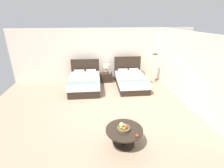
% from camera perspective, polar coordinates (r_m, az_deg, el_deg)
% --- Properties ---
extents(ground_plane, '(9.38, 10.24, 0.02)m').
position_cam_1_polar(ground_plane, '(6.13, 0.70, -8.63)').
color(ground_plane, '#9F856B').
extents(wall_back, '(9.38, 0.12, 2.67)m').
position_cam_1_polar(wall_back, '(8.76, -2.35, 10.20)').
color(wall_back, silver).
rests_on(wall_back, ground).
extents(wall_side_right, '(0.12, 5.84, 2.67)m').
position_cam_1_polar(wall_side_right, '(6.93, 24.71, 5.07)').
color(wall_side_right, silver).
rests_on(wall_side_right, ground).
extents(bed_near_window, '(1.45, 2.11, 1.20)m').
position_cam_1_polar(bed_near_window, '(7.74, -9.42, 0.52)').
color(bed_near_window, black).
rests_on(bed_near_window, ground).
extents(bed_near_corner, '(1.42, 2.14, 1.28)m').
position_cam_1_polar(bed_near_corner, '(7.96, 6.54, 1.19)').
color(bed_near_corner, black).
rests_on(bed_near_corner, ground).
extents(nightstand, '(0.56, 0.43, 0.46)m').
position_cam_1_polar(nightstand, '(8.57, -1.89, 2.30)').
color(nightstand, black).
rests_on(nightstand, ground).
extents(table_lamp, '(0.31, 0.31, 0.47)m').
position_cam_1_polar(table_lamp, '(8.43, -1.94, 5.65)').
color(table_lamp, tan).
rests_on(table_lamp, nightstand).
extents(vase, '(0.08, 0.08, 0.17)m').
position_cam_1_polar(vase, '(8.45, -0.75, 4.27)').
color(vase, '#B1C4CB').
rests_on(vase, nightstand).
extents(coffee_table, '(0.95, 0.95, 0.48)m').
position_cam_1_polar(coffee_table, '(4.41, 4.23, -16.68)').
color(coffee_table, black).
rests_on(coffee_table, ground).
extents(fruit_bowl, '(0.34, 0.34, 0.17)m').
position_cam_1_polar(fruit_bowl, '(4.29, 3.97, -14.90)').
color(fruit_bowl, brown).
rests_on(fruit_bowl, coffee_table).
extents(loose_apple, '(0.07, 0.07, 0.07)m').
position_cam_1_polar(loose_apple, '(4.12, 8.67, -17.29)').
color(loose_apple, '#B73A1E').
rests_on(loose_apple, coffee_table).
extents(floor_lamp_corner, '(0.21, 0.21, 1.47)m').
position_cam_1_polar(floor_lamp_corner, '(8.66, 14.32, 5.33)').
color(floor_lamp_corner, '#2A2A12').
rests_on(floor_lamp_corner, ground).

